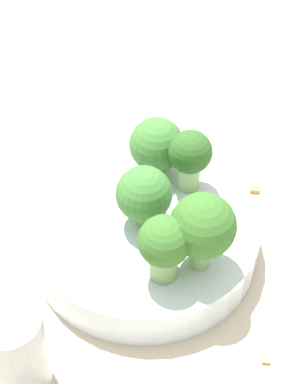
# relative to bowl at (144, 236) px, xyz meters

# --- Properties ---
(ground_plane) EXTENTS (3.00, 3.00, 0.00)m
(ground_plane) POSITION_rel_bowl_xyz_m (0.00, 0.00, -0.02)
(ground_plane) COLOR beige
(bowl) EXTENTS (0.17, 0.17, 0.03)m
(bowl) POSITION_rel_bowl_xyz_m (0.00, 0.00, 0.00)
(bowl) COLOR silver
(bowl) RESTS_ON ground_plane
(broccoli_floret_0) EXTENTS (0.04, 0.04, 0.05)m
(broccoli_floret_0) POSITION_rel_bowl_xyz_m (-0.00, 0.00, 0.04)
(broccoli_floret_0) COLOR #84AD66
(broccoli_floret_0) RESTS_ON bowl
(broccoli_floret_1) EXTENTS (0.04, 0.04, 0.05)m
(broccoli_floret_1) POSITION_rel_bowl_xyz_m (-0.01, 0.05, 0.05)
(broccoli_floret_1) COLOR #7A9E5B
(broccoli_floret_1) RESTS_ON bowl
(broccoli_floret_2) EXTENTS (0.04, 0.04, 0.05)m
(broccoli_floret_2) POSITION_rel_bowl_xyz_m (-0.02, -0.06, 0.04)
(broccoli_floret_2) COLOR #8EB770
(broccoli_floret_2) RESTS_ON bowl
(broccoli_floret_3) EXTENTS (0.03, 0.03, 0.05)m
(broccoli_floret_3) POSITION_rel_bowl_xyz_m (-0.04, -0.03, 0.05)
(broccoli_floret_3) COLOR #8EB770
(broccoli_floret_3) RESTS_ON bowl
(broccoli_floret_4) EXTENTS (0.05, 0.05, 0.06)m
(broccoli_floret_4) POSITION_rel_bowl_xyz_m (-0.03, 0.04, 0.05)
(broccoli_floret_4) COLOR #84AD66
(broccoli_floret_4) RESTS_ON bowl
(pepper_shaker) EXTENTS (0.04, 0.04, 0.07)m
(pepper_shaker) POSITION_rel_bowl_xyz_m (0.09, 0.10, 0.02)
(pepper_shaker) COLOR #B2B7BC
(pepper_shaker) RESTS_ON ground_plane
(almond_crumb_3) EXTENTS (0.01, 0.01, 0.01)m
(almond_crumb_3) POSITION_rel_bowl_xyz_m (-0.07, 0.11, -0.01)
(almond_crumb_3) COLOR tan
(almond_crumb_3) RESTS_ON ground_plane
(almond_crumb_4) EXTENTS (0.01, 0.01, 0.01)m
(almond_crumb_4) POSITION_rel_bowl_xyz_m (-0.10, -0.05, -0.01)
(almond_crumb_4) COLOR #AD7F4C
(almond_crumb_4) RESTS_ON ground_plane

